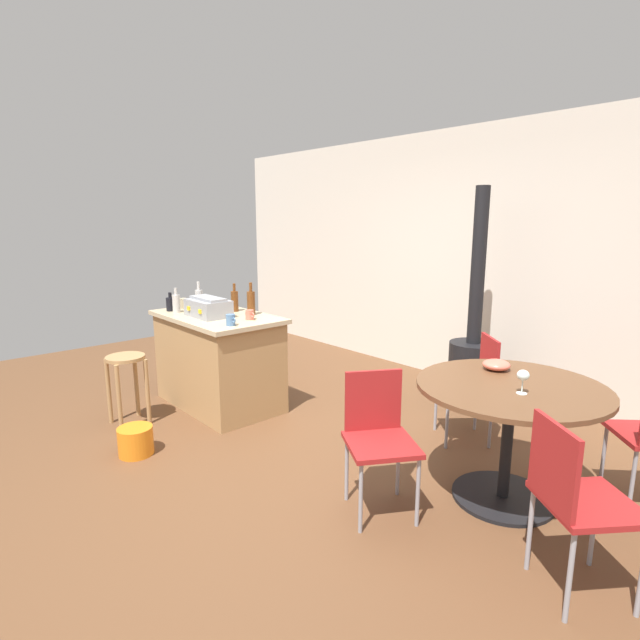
{
  "coord_description": "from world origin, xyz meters",
  "views": [
    {
      "loc": [
        2.75,
        -2.08,
        1.76
      ],
      "look_at": [
        -0.11,
        0.48,
        0.97
      ],
      "focal_mm": 27.61,
      "sensor_mm": 36.0,
      "label": 1
    }
  ],
  "objects_px": {
    "dining_table": "(509,412)",
    "folding_chair_far": "(575,495)",
    "toolbox": "(208,307)",
    "cup_1": "(250,315)",
    "bottle_4": "(199,300)",
    "bottle_1": "(235,301)",
    "folding_chair_near": "(378,432)",
    "wood_stove": "(472,355)",
    "kitchen_island": "(219,360)",
    "wooden_stool": "(127,374)",
    "cup_3": "(223,304)",
    "plastic_bucket": "(136,441)",
    "serving_bowl": "(496,365)",
    "bottle_3": "(176,303)",
    "folding_chair_right": "(473,380)",
    "bottle_2": "(170,304)",
    "bottle_0": "(251,302)",
    "cup_4": "(183,304)",
    "cup_2": "(231,320)",
    "wine_glass": "(523,376)",
    "cup_0": "(197,302)"
  },
  "relations": [
    {
      "from": "kitchen_island",
      "to": "wooden_stool",
      "type": "height_order",
      "value": "kitchen_island"
    },
    {
      "from": "kitchen_island",
      "to": "wooden_stool",
      "type": "bearing_deg",
      "value": -98.76
    },
    {
      "from": "folding_chair_right",
      "to": "plastic_bucket",
      "type": "distance_m",
      "value": 2.67
    },
    {
      "from": "folding_chair_near",
      "to": "wood_stove",
      "type": "distance_m",
      "value": 2.05
    },
    {
      "from": "wooden_stool",
      "to": "dining_table",
      "type": "relative_size",
      "value": 0.54
    },
    {
      "from": "cup_3",
      "to": "wood_stove",
      "type": "bearing_deg",
      "value": 41.22
    },
    {
      "from": "bottle_3",
      "to": "bottle_4",
      "type": "relative_size",
      "value": 0.81
    },
    {
      "from": "bottle_4",
      "to": "bottle_1",
      "type": "bearing_deg",
      "value": 51.54
    },
    {
      "from": "kitchen_island",
      "to": "plastic_bucket",
      "type": "distance_m",
      "value": 1.18
    },
    {
      "from": "wood_stove",
      "to": "cup_4",
      "type": "height_order",
      "value": "wood_stove"
    },
    {
      "from": "folding_chair_near",
      "to": "wood_stove",
      "type": "xyz_separation_m",
      "value": [
        -0.56,
        1.97,
        -0.0
      ]
    },
    {
      "from": "toolbox",
      "to": "bottle_2",
      "type": "relative_size",
      "value": 2.34
    },
    {
      "from": "cup_2",
      "to": "cup_3",
      "type": "xyz_separation_m",
      "value": [
        -0.72,
        0.36,
        0.0
      ]
    },
    {
      "from": "cup_1",
      "to": "cup_2",
      "type": "bearing_deg",
      "value": -68.39
    },
    {
      "from": "bottle_1",
      "to": "bottle_2",
      "type": "xyz_separation_m",
      "value": [
        -0.44,
        -0.45,
        -0.04
      ]
    },
    {
      "from": "bottle_0",
      "to": "cup_4",
      "type": "relative_size",
      "value": 2.86
    },
    {
      "from": "bottle_1",
      "to": "cup_4",
      "type": "distance_m",
      "value": 0.56
    },
    {
      "from": "toolbox",
      "to": "cup_1",
      "type": "relative_size",
      "value": 3.86
    },
    {
      "from": "folding_chair_far",
      "to": "plastic_bucket",
      "type": "distance_m",
      "value": 2.97
    },
    {
      "from": "cup_1",
      "to": "wine_glass",
      "type": "relative_size",
      "value": 0.76
    },
    {
      "from": "dining_table",
      "to": "serving_bowl",
      "type": "relative_size",
      "value": 6.34
    },
    {
      "from": "cup_2",
      "to": "cup_4",
      "type": "distance_m",
      "value": 1.0
    },
    {
      "from": "plastic_bucket",
      "to": "bottle_4",
      "type": "bearing_deg",
      "value": 126.85
    },
    {
      "from": "bottle_2",
      "to": "cup_0",
      "type": "relative_size",
      "value": 1.49
    },
    {
      "from": "toolbox",
      "to": "dining_table",
      "type": "bearing_deg",
      "value": 12.62
    },
    {
      "from": "bottle_2",
      "to": "toolbox",
      "type": "bearing_deg",
      "value": 15.08
    },
    {
      "from": "bottle_1",
      "to": "cup_3",
      "type": "distance_m",
      "value": 0.2
    },
    {
      "from": "cup_3",
      "to": "serving_bowl",
      "type": "bearing_deg",
      "value": 10.7
    },
    {
      "from": "bottle_3",
      "to": "bottle_1",
      "type": "bearing_deg",
      "value": 54.15
    },
    {
      "from": "wooden_stool",
      "to": "bottle_3",
      "type": "relative_size",
      "value": 2.59
    },
    {
      "from": "cup_3",
      "to": "plastic_bucket",
      "type": "relative_size",
      "value": 0.41
    },
    {
      "from": "toolbox",
      "to": "serving_bowl",
      "type": "relative_size",
      "value": 2.35
    },
    {
      "from": "bottle_0",
      "to": "cup_1",
      "type": "bearing_deg",
      "value": -37.55
    },
    {
      "from": "dining_table",
      "to": "wine_glass",
      "type": "distance_m",
      "value": 0.32
    },
    {
      "from": "bottle_3",
      "to": "plastic_bucket",
      "type": "relative_size",
      "value": 0.91
    },
    {
      "from": "wooden_stool",
      "to": "folding_chair_right",
      "type": "distance_m",
      "value": 2.91
    },
    {
      "from": "folding_chair_far",
      "to": "cup_3",
      "type": "height_order",
      "value": "cup_3"
    },
    {
      "from": "dining_table",
      "to": "bottle_4",
      "type": "relative_size",
      "value": 3.89
    },
    {
      "from": "bottle_3",
      "to": "bottle_2",
      "type": "bearing_deg",
      "value": -178.19
    },
    {
      "from": "cup_3",
      "to": "cup_1",
      "type": "bearing_deg",
      "value": -9.39
    },
    {
      "from": "folding_chair_right",
      "to": "bottle_1",
      "type": "xyz_separation_m",
      "value": [
        -2.06,
        -0.9,
        0.49
      ]
    },
    {
      "from": "kitchen_island",
      "to": "cup_3",
      "type": "distance_m",
      "value": 0.57
    },
    {
      "from": "folding_chair_near",
      "to": "serving_bowl",
      "type": "height_order",
      "value": "folding_chair_near"
    },
    {
      "from": "bottle_4",
      "to": "plastic_bucket",
      "type": "bearing_deg",
      "value": -53.15
    },
    {
      "from": "folding_chair_near",
      "to": "bottle_4",
      "type": "bearing_deg",
      "value": 177.08
    },
    {
      "from": "kitchen_island",
      "to": "bottle_2",
      "type": "bearing_deg",
      "value": -153.94
    },
    {
      "from": "bottle_2",
      "to": "folding_chair_far",
      "type": "bearing_deg",
      "value": 2.88
    },
    {
      "from": "bottle_0",
      "to": "bottle_2",
      "type": "relative_size",
      "value": 1.69
    },
    {
      "from": "dining_table",
      "to": "folding_chair_far",
      "type": "relative_size",
      "value": 1.32
    },
    {
      "from": "serving_bowl",
      "to": "dining_table",
      "type": "bearing_deg",
      "value": -44.22
    }
  ]
}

